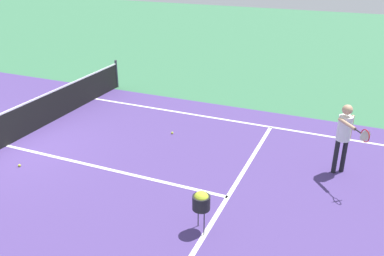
{
  "coord_description": "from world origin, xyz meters",
  "views": [
    {
      "loc": [
        -7.18,
        -8.62,
        5.0
      ],
      "look_at": [
        1.05,
        -5.1,
        1.0
      ],
      "focal_mm": 37.96,
      "sensor_mm": 36.0,
      "label": 1
    }
  ],
  "objects_px": {
    "ball_hopper": "(201,201)",
    "net": "(4,129)",
    "tennis_ball_mid_court": "(172,133)",
    "player_near": "(344,132)",
    "tennis_ball_near_net": "(19,165)"
  },
  "relations": [
    {
      "from": "net",
      "to": "ball_hopper",
      "type": "height_order",
      "value": "net"
    },
    {
      "from": "net",
      "to": "tennis_ball_mid_court",
      "type": "bearing_deg",
      "value": -57.15
    },
    {
      "from": "net",
      "to": "tennis_ball_mid_court",
      "type": "height_order",
      "value": "net"
    },
    {
      "from": "ball_hopper",
      "to": "net",
      "type": "bearing_deg",
      "value": 78.47
    },
    {
      "from": "net",
      "to": "tennis_ball_near_net",
      "type": "height_order",
      "value": "net"
    },
    {
      "from": "net",
      "to": "ball_hopper",
      "type": "xyz_separation_m",
      "value": [
        -1.28,
        -6.29,
        0.18
      ]
    },
    {
      "from": "net",
      "to": "tennis_ball_near_net",
      "type": "relative_size",
      "value": 170.18
    },
    {
      "from": "tennis_ball_near_net",
      "to": "player_near",
      "type": "bearing_deg",
      "value": -68.87
    },
    {
      "from": "net",
      "to": "tennis_ball_near_net",
      "type": "bearing_deg",
      "value": -122.32
    },
    {
      "from": "player_near",
      "to": "ball_hopper",
      "type": "xyz_separation_m",
      "value": [
        -3.36,
        2.23,
        -0.41
      ]
    },
    {
      "from": "tennis_ball_near_net",
      "to": "tennis_ball_mid_court",
      "type": "height_order",
      "value": "same"
    },
    {
      "from": "tennis_ball_mid_court",
      "to": "ball_hopper",
      "type": "bearing_deg",
      "value": -147.19
    },
    {
      "from": "ball_hopper",
      "to": "tennis_ball_near_net",
      "type": "distance_m",
      "value": 5.16
    },
    {
      "from": "player_near",
      "to": "tennis_ball_near_net",
      "type": "height_order",
      "value": "player_near"
    },
    {
      "from": "player_near",
      "to": "tennis_ball_mid_court",
      "type": "distance_m",
      "value": 4.8
    }
  ]
}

